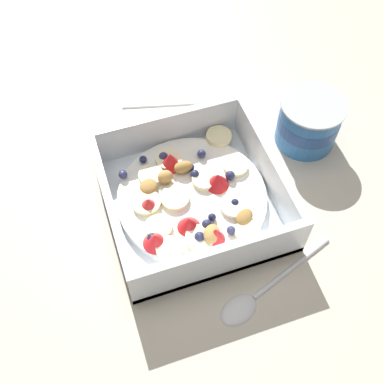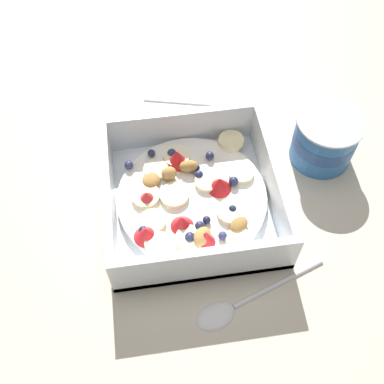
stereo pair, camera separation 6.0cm
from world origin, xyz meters
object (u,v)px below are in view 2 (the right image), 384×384
(fruit_bowl, at_px, (191,197))
(folded_napkin, at_px, (186,76))
(yogurt_cup, at_px, (325,139))
(spoon, at_px, (236,305))

(fruit_bowl, distance_m, folded_napkin, 0.25)
(fruit_bowl, height_order, yogurt_cup, yogurt_cup)
(folded_napkin, bearing_deg, fruit_bowl, -6.43)
(spoon, relative_size, folded_napkin, 1.42)
(fruit_bowl, xyz_separation_m, yogurt_cup, (-0.06, 0.19, 0.02))
(fruit_bowl, distance_m, spoon, 0.15)
(yogurt_cup, height_order, folded_napkin, yogurt_cup)
(fruit_bowl, height_order, spoon, fruit_bowl)
(spoon, bearing_deg, fruit_bowl, -167.94)
(fruit_bowl, relative_size, spoon, 1.29)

